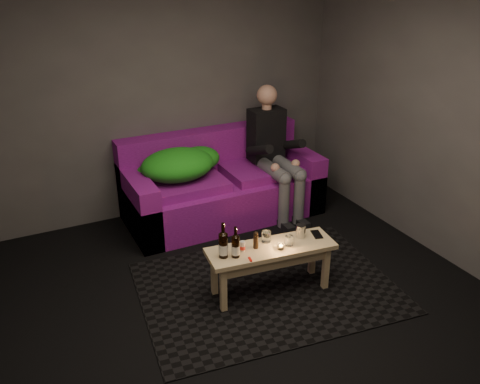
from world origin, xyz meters
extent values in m
plane|color=black|center=(0.00, 0.00, 0.00)|extent=(4.50, 4.50, 0.00)
plane|color=#474447|center=(0.00, 2.25, 1.30)|extent=(4.00, 0.00, 4.00)
plane|color=#474447|center=(2.00, 0.00, 1.30)|extent=(0.00, 4.50, 4.50)
cube|color=black|center=(0.21, 0.31, 0.00)|extent=(2.35, 1.82, 0.01)
cube|color=#690E6F|center=(0.46, 1.77, 0.22)|extent=(2.12, 0.96, 0.45)
cube|color=#690E6F|center=(0.46, 2.13, 0.68)|extent=(2.12, 0.23, 0.47)
cube|color=#690E6F|center=(-0.50, 1.77, 0.33)|extent=(0.21, 0.96, 0.66)
cube|color=#690E6F|center=(1.41, 1.77, 0.33)|extent=(0.21, 0.96, 0.66)
cube|color=#690E6F|center=(0.01, 1.72, 0.49)|extent=(0.80, 0.64, 0.11)
cube|color=#690E6F|center=(0.90, 1.72, 0.49)|extent=(0.80, 0.64, 0.11)
ellipsoid|color=#1C941B|center=(-0.05, 1.77, 0.70)|extent=(0.76, 0.59, 0.32)
ellipsoid|color=#1C941B|center=(0.24, 1.92, 0.67)|extent=(0.47, 0.38, 0.25)
ellipsoid|color=#1C941B|center=(-0.29, 1.90, 0.63)|extent=(0.34, 0.28, 0.17)
cube|color=black|center=(1.03, 1.82, 0.86)|extent=(0.38, 0.23, 0.58)
sphere|color=tan|center=(1.03, 1.82, 1.31)|extent=(0.22, 0.22, 0.22)
cylinder|color=#50515A|center=(0.93, 1.49, 0.56)|extent=(0.15, 0.53, 0.15)
cylinder|color=#50515A|center=(1.12, 1.49, 0.56)|extent=(0.15, 0.53, 0.15)
cylinder|color=#50515A|center=(0.93, 1.24, 0.27)|extent=(0.12, 0.12, 0.54)
cylinder|color=#50515A|center=(1.12, 1.24, 0.27)|extent=(0.12, 0.12, 0.54)
cube|color=black|center=(0.93, 1.18, 0.03)|extent=(0.10, 0.23, 0.06)
cube|color=black|center=(1.12, 1.18, 0.03)|extent=(0.10, 0.23, 0.06)
cube|color=tan|center=(0.21, 0.26, 0.43)|extent=(1.13, 0.47, 0.04)
cube|color=tan|center=(0.21, 0.26, 0.36)|extent=(0.98, 0.37, 0.10)
cube|color=tan|center=(-0.26, 0.19, 0.20)|extent=(0.05, 0.05, 0.41)
cube|color=tan|center=(-0.24, 0.44, 0.20)|extent=(0.05, 0.05, 0.41)
cube|color=tan|center=(0.67, 0.09, 0.20)|extent=(0.05, 0.05, 0.41)
cube|color=tan|center=(0.69, 0.33, 0.20)|extent=(0.05, 0.05, 0.41)
cylinder|color=black|center=(-0.21, 0.29, 0.55)|extent=(0.07, 0.07, 0.21)
cylinder|color=white|center=(-0.21, 0.29, 0.52)|extent=(0.08, 0.08, 0.09)
cone|color=black|center=(-0.21, 0.29, 0.67)|extent=(0.07, 0.07, 0.03)
cylinder|color=black|center=(-0.21, 0.29, 0.71)|extent=(0.03, 0.03, 0.10)
cylinder|color=black|center=(-0.12, 0.25, 0.54)|extent=(0.07, 0.07, 0.18)
cylinder|color=white|center=(-0.12, 0.25, 0.51)|extent=(0.07, 0.07, 0.08)
cone|color=black|center=(-0.12, 0.25, 0.65)|extent=(0.07, 0.07, 0.03)
cylinder|color=black|center=(-0.12, 0.25, 0.67)|extent=(0.03, 0.03, 0.09)
cylinder|color=silver|center=(-0.03, 0.31, 0.49)|extent=(0.05, 0.05, 0.09)
cylinder|color=black|center=(0.09, 0.30, 0.51)|extent=(0.06, 0.06, 0.12)
cylinder|color=white|center=(0.22, 0.36, 0.49)|extent=(0.09, 0.09, 0.09)
cylinder|color=white|center=(0.27, 0.19, 0.47)|extent=(0.06, 0.06, 0.04)
sphere|color=orange|center=(0.27, 0.19, 0.48)|extent=(0.02, 0.02, 0.02)
cylinder|color=white|center=(0.36, 0.21, 0.49)|extent=(0.09, 0.09, 0.09)
cylinder|color=#A9ACB0|center=(0.52, 0.29, 0.50)|extent=(0.10, 0.10, 0.11)
cube|color=black|center=(0.67, 0.26, 0.45)|extent=(0.11, 0.16, 0.01)
cube|color=red|center=(-0.04, 0.16, 0.45)|extent=(0.03, 0.07, 0.01)
camera|label=1|loc=(-1.66, -2.92, 2.63)|focal=38.00mm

